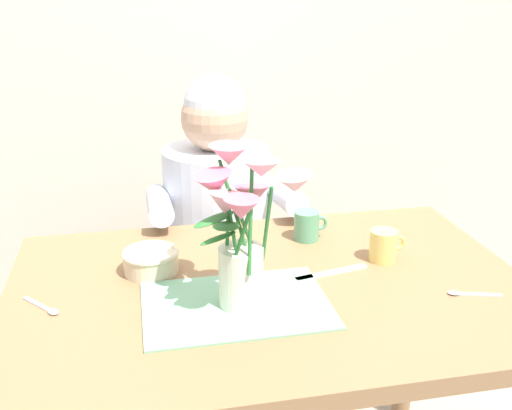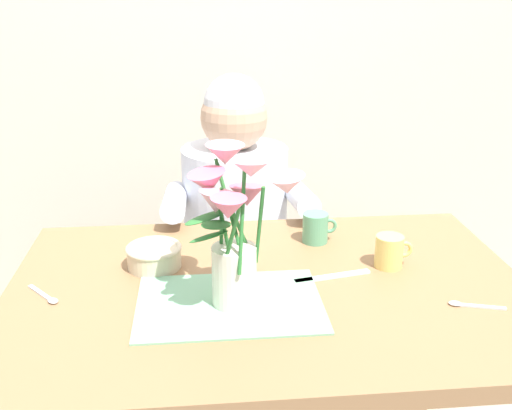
% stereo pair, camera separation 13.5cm
% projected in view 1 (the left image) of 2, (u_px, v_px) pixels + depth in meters
% --- Properties ---
extents(wood_panel_backdrop, '(4.00, 0.10, 2.50)m').
position_uv_depth(wood_panel_backdrop, '(207.00, 25.00, 2.16)').
color(wood_panel_backdrop, beige).
rests_on(wood_panel_backdrop, ground_plane).
extents(dining_table, '(1.20, 0.80, 0.74)m').
position_uv_depth(dining_table, '(271.00, 321.00, 1.41)').
color(dining_table, olive).
rests_on(dining_table, ground_plane).
extents(seated_person, '(0.45, 0.47, 1.14)m').
position_uv_depth(seated_person, '(218.00, 247.00, 1.99)').
color(seated_person, '#4C4C56').
rests_on(seated_person, ground_plane).
extents(striped_placemat, '(0.40, 0.28, 0.00)m').
position_uv_depth(striped_placemat, '(236.00, 305.00, 1.28)').
color(striped_placemat, '#7AB289').
rests_on(striped_placemat, dining_table).
extents(flower_vase, '(0.27, 0.26, 0.34)m').
position_uv_depth(flower_vase, '(242.00, 225.00, 1.22)').
color(flower_vase, silver).
rests_on(flower_vase, dining_table).
extents(ceramic_bowl, '(0.14, 0.14, 0.06)m').
position_uv_depth(ceramic_bowl, '(151.00, 260.00, 1.42)').
color(ceramic_bowl, beige).
rests_on(ceramic_bowl, dining_table).
extents(dinner_knife, '(0.19, 0.06, 0.00)m').
position_uv_depth(dinner_knife, '(331.00, 273.00, 1.42)').
color(dinner_knife, silver).
rests_on(dinner_knife, dining_table).
extents(coffee_cup, '(0.09, 0.07, 0.08)m').
position_uv_depth(coffee_cup, '(307.00, 225.00, 1.60)').
color(coffee_cup, '#569970').
rests_on(coffee_cup, dining_table).
extents(ceramic_mug, '(0.09, 0.07, 0.08)m').
position_uv_depth(ceramic_mug, '(384.00, 245.00, 1.48)').
color(ceramic_mug, '#E5C666').
rests_on(ceramic_mug, dining_table).
extents(spoon_0, '(0.09, 0.10, 0.01)m').
position_uv_depth(spoon_0, '(46.00, 308.00, 1.27)').
color(spoon_0, silver).
rests_on(spoon_0, dining_table).
extents(spoon_1, '(0.12, 0.05, 0.01)m').
position_uv_depth(spoon_1, '(466.00, 294.00, 1.33)').
color(spoon_1, silver).
rests_on(spoon_1, dining_table).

